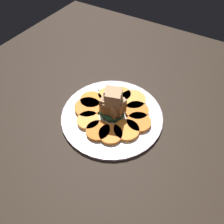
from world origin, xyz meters
The scene contains 15 objects.
table_slab centered at (0.00, 0.00, 1.00)cm, with size 120.00×120.00×2.00cm, color black.
plate centered at (0.00, 0.00, 2.52)cm, with size 30.55×30.55×1.05cm.
carrot_slice_0 centered at (-6.74, 3.31, 3.66)cm, with size 7.26×7.26×1.12cm, color orange.
carrot_slice_1 centered at (-8.45, -1.00, 3.66)cm, with size 7.10×7.10×1.12cm, color orange.
carrot_slice_2 centered at (-5.95, -4.59, 3.66)cm, with size 7.23×7.23×1.12cm, color orange.
carrot_slice_3 centered at (-2.82, -8.03, 3.66)cm, with size 8.06×8.06×1.12cm, color #F99438.
carrot_slice_4 centered at (1.56, -8.15, 3.66)cm, with size 6.39×6.39×1.12cm, color orange.
carrot_slice_5 centered at (5.02, -5.79, 3.66)cm, with size 6.31×6.31×1.12cm, color #F99439.
carrot_slice_6 centered at (8.31, -1.15, 3.66)cm, with size 7.00×7.00×1.12cm, color orange.
carrot_slice_7 centered at (7.46, 2.05, 3.66)cm, with size 8.03×8.03×1.12cm, color orange.
carrot_slice_8 centered at (4.39, 6.03, 3.66)cm, with size 6.65×6.65×1.12cm, color orange.
carrot_slice_9 centered at (0.40, 7.64, 3.66)cm, with size 6.80×6.80×1.12cm, color #D55F13.
carrot_slice_10 centered at (-3.65, 6.80, 3.66)cm, with size 6.67×6.67×1.12cm, color orange.
center_pile centered at (-0.25, 0.09, 7.49)cm, with size 7.81×6.97×10.48cm.
fork centered at (0.17, -5.30, 3.30)cm, with size 18.00×5.02×0.40cm.
Camera 1 is at (-21.81, 36.05, 53.61)cm, focal length 35.00 mm.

